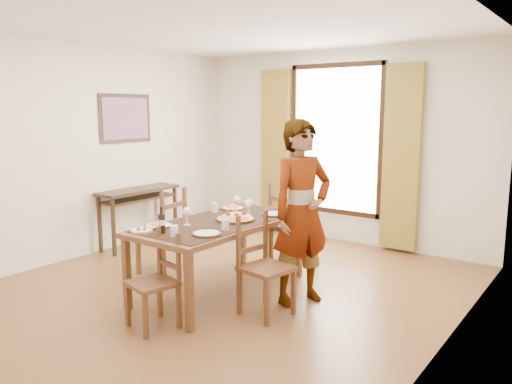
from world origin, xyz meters
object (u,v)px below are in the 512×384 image
Objects in this scene: console_table at (139,197)px; pasta_platter at (235,216)px; dining_table at (220,227)px; man at (302,212)px.

pasta_platter is at bearing -15.41° from console_table.
dining_table is 1.06× the size of man.
pasta_platter is (0.12, 0.10, 0.11)m from dining_table.
pasta_platter is (2.18, -0.60, 0.12)m from console_table.
man is at bearing 18.42° from dining_table.
man is (0.80, 0.27, 0.20)m from dining_table.
console_table is 3.00× the size of pasta_platter.
man reaches higher than dining_table.
dining_table is at bearing -140.61° from pasta_platter.
pasta_platter is (-0.68, -0.17, -0.09)m from man.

